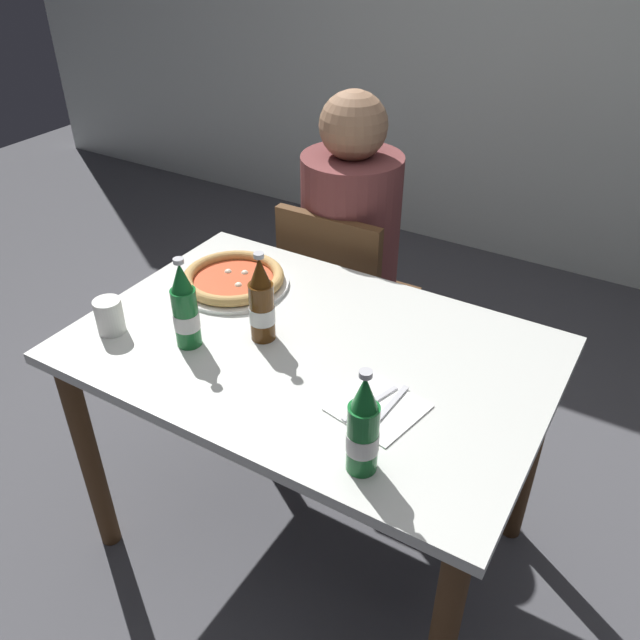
% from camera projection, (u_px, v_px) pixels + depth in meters
% --- Properties ---
extents(ground_plane, '(8.00, 8.00, 0.00)m').
position_uv_depth(ground_plane, '(312.00, 534.00, 2.08)').
color(ground_plane, '#4C4C51').
extents(dining_table_main, '(1.20, 0.80, 0.75)m').
position_uv_depth(dining_table_main, '(310.00, 380.00, 1.72)').
color(dining_table_main, silver).
rests_on(dining_table_main, ground_plane).
extents(chair_behind_table, '(0.40, 0.40, 0.85)m').
position_uv_depth(chair_behind_table, '(342.00, 299.00, 2.34)').
color(chair_behind_table, brown).
rests_on(chair_behind_table, ground_plane).
extents(diner_seated, '(0.34, 0.34, 1.21)m').
position_uv_depth(diner_seated, '(349.00, 269.00, 2.32)').
color(diner_seated, '#2D3342').
rests_on(diner_seated, ground_plane).
extents(pizza_margherita_near, '(0.32, 0.32, 0.04)m').
position_uv_depth(pizza_margherita_near, '(233.00, 279.00, 1.89)').
color(pizza_margherita_near, white).
rests_on(pizza_margherita_near, dining_table_main).
extents(beer_bottle_left, '(0.07, 0.07, 0.25)m').
position_uv_depth(beer_bottle_left, '(185.00, 310.00, 1.60)').
color(beer_bottle_left, '#196B2D').
rests_on(beer_bottle_left, dining_table_main).
extents(beer_bottle_center, '(0.07, 0.07, 0.25)m').
position_uv_depth(beer_bottle_center, '(262.00, 304.00, 1.63)').
color(beer_bottle_center, '#512D0F').
rests_on(beer_bottle_center, dining_table_main).
extents(beer_bottle_right, '(0.07, 0.07, 0.25)m').
position_uv_depth(beer_bottle_right, '(363.00, 429.00, 1.25)').
color(beer_bottle_right, '#196B2D').
rests_on(beer_bottle_right, dining_table_main).
extents(napkin_with_cutlery, '(0.21, 0.21, 0.01)m').
position_uv_depth(napkin_with_cutlery, '(378.00, 408.00, 1.46)').
color(napkin_with_cutlery, white).
rests_on(napkin_with_cutlery, dining_table_main).
extents(paper_cup, '(0.07, 0.07, 0.09)m').
position_uv_depth(paper_cup, '(110.00, 316.00, 1.68)').
color(paper_cup, white).
rests_on(paper_cup, dining_table_main).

